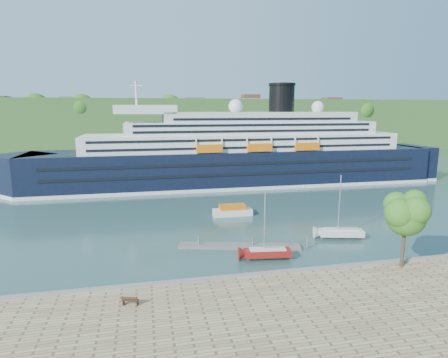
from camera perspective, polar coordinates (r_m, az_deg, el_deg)
ground at (r=44.93m, az=7.52°, el=-15.15°), size 400.00×400.00×0.00m
far_hillside at (r=183.72m, az=-7.80°, el=8.14°), size 400.00×50.00×24.00m
quay_coping at (r=44.27m, az=7.65°, el=-13.91°), size 220.00×0.50×0.30m
cruise_ship at (r=96.84m, az=1.78°, el=6.79°), size 116.46×17.19×26.14m
park_bench at (r=38.59m, az=-14.08°, el=-17.42°), size 1.72×1.04×1.03m
promenade_tree at (r=48.80m, az=25.86°, el=-6.44°), size 6.08×6.08×10.07m
floating_pontoon at (r=54.30m, az=2.33°, el=-10.19°), size 17.33×6.44×0.39m
sailboat_red at (r=49.18m, az=6.74°, el=-7.29°), size 7.02×2.77×8.82m
sailboat_white_far at (r=59.11m, az=17.61°, el=-4.37°), size 7.55×3.65×9.40m
tender_launch at (r=69.80m, az=1.30°, el=-4.74°), size 7.36×2.64×2.02m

